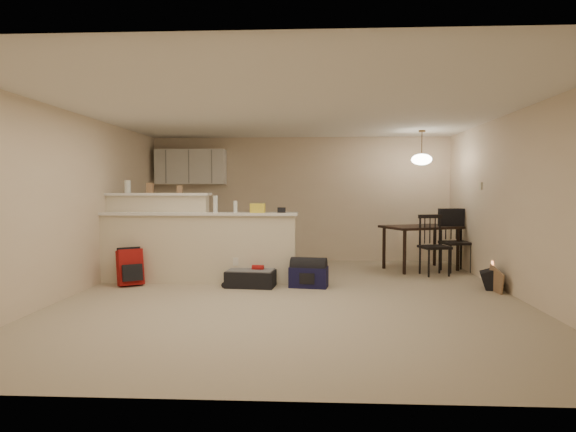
# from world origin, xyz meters

# --- Properties ---
(room) EXTENTS (7.00, 7.02, 2.50)m
(room) POSITION_xyz_m (0.00, 0.00, 1.25)
(room) COLOR tan
(room) RESTS_ON ground
(breakfast_bar) EXTENTS (3.08, 0.58, 1.39)m
(breakfast_bar) POSITION_xyz_m (-1.76, 0.98, 0.61)
(breakfast_bar) COLOR beige
(breakfast_bar) RESTS_ON ground
(upper_cabinets) EXTENTS (1.40, 0.34, 0.70)m
(upper_cabinets) POSITION_xyz_m (-2.20, 3.32, 1.90)
(upper_cabinets) COLOR white
(upper_cabinets) RESTS_ON room
(kitchen_counter) EXTENTS (1.80, 0.60, 0.90)m
(kitchen_counter) POSITION_xyz_m (-2.00, 3.19, 0.45)
(kitchen_counter) COLOR white
(kitchen_counter) RESTS_ON ground
(thermostat) EXTENTS (0.02, 0.12, 0.12)m
(thermostat) POSITION_xyz_m (2.98, 1.55, 1.50)
(thermostat) COLOR beige
(thermostat) RESTS_ON room
(jar) EXTENTS (0.10, 0.10, 0.20)m
(jar) POSITION_xyz_m (-2.69, 1.12, 1.49)
(jar) COLOR silver
(jar) RESTS_ON breakfast_bar
(cereal_box) EXTENTS (0.10, 0.07, 0.16)m
(cereal_box) POSITION_xyz_m (-2.33, 1.12, 1.47)
(cereal_box) COLOR #8F6B4A
(cereal_box) RESTS_ON breakfast_bar
(small_box) EXTENTS (0.08, 0.06, 0.12)m
(small_box) POSITION_xyz_m (-1.85, 1.12, 1.45)
(small_box) COLOR #8F6B4A
(small_box) RESTS_ON breakfast_bar
(bottle_a) EXTENTS (0.07, 0.07, 0.26)m
(bottle_a) POSITION_xyz_m (-1.23, 0.90, 1.22)
(bottle_a) COLOR silver
(bottle_a) RESTS_ON breakfast_bar
(bottle_b) EXTENTS (0.06, 0.06, 0.18)m
(bottle_b) POSITION_xyz_m (-0.92, 0.90, 1.18)
(bottle_b) COLOR silver
(bottle_b) RESTS_ON breakfast_bar
(bag_lump) EXTENTS (0.22, 0.18, 0.14)m
(bag_lump) POSITION_xyz_m (-0.58, 0.90, 1.16)
(bag_lump) COLOR #8F6B4A
(bag_lump) RESTS_ON breakfast_bar
(pouch) EXTENTS (0.12, 0.10, 0.08)m
(pouch) POSITION_xyz_m (-0.21, 0.90, 1.13)
(pouch) COLOR #8F6B4A
(pouch) RESTS_ON breakfast_bar
(dining_table) EXTENTS (1.50, 1.27, 0.79)m
(dining_table) POSITION_xyz_m (2.20, 2.37, 0.70)
(dining_table) COLOR black
(dining_table) RESTS_ON ground
(pendant_lamp) EXTENTS (0.36, 0.36, 0.62)m
(pendant_lamp) POSITION_xyz_m (2.20, 2.37, 1.99)
(pendant_lamp) COLOR brown
(pendant_lamp) RESTS_ON room
(dining_chair_near) EXTENTS (0.53, 0.51, 1.02)m
(dining_chair_near) POSITION_xyz_m (2.31, 1.77, 0.51)
(dining_chair_near) COLOR black
(dining_chair_near) RESTS_ON ground
(dining_chair_far) EXTENTS (0.56, 0.54, 1.08)m
(dining_chair_far) POSITION_xyz_m (2.78, 2.19, 0.54)
(dining_chair_far) COLOR black
(dining_chair_far) RESTS_ON ground
(suitcase) EXTENTS (0.75, 0.53, 0.24)m
(suitcase) POSITION_xyz_m (-0.65, 0.61, 0.12)
(suitcase) COLOR black
(suitcase) RESTS_ON ground
(red_backpack) EXTENTS (0.42, 0.38, 0.54)m
(red_backpack) POSITION_xyz_m (-2.48, 0.61, 0.27)
(red_backpack) COLOR maroon
(red_backpack) RESTS_ON ground
(navy_duffel) EXTENTS (0.59, 0.38, 0.30)m
(navy_duffel) POSITION_xyz_m (0.21, 0.61, 0.15)
(navy_duffel) COLOR #121239
(navy_duffel) RESTS_ON ground
(black_daypack) EXTENTS (0.30, 0.37, 0.28)m
(black_daypack) POSITION_xyz_m (2.85, 0.59, 0.14)
(black_daypack) COLOR black
(black_daypack) RESTS_ON ground
(cardboard_sheet) EXTENTS (0.06, 0.43, 0.33)m
(cardboard_sheet) POSITION_xyz_m (2.85, 0.37, 0.17)
(cardboard_sheet) COLOR #8F6B4A
(cardboard_sheet) RESTS_ON ground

